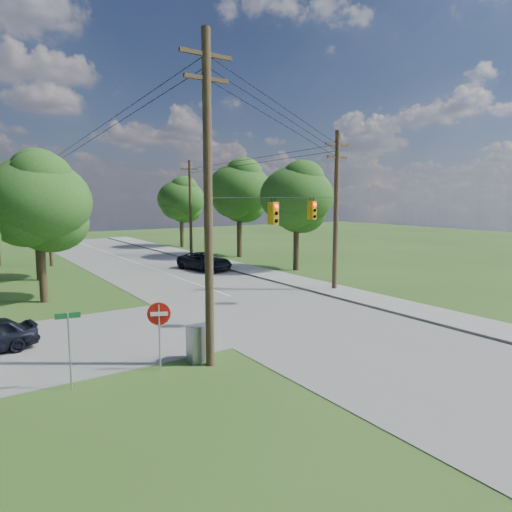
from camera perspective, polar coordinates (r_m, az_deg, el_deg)
ground at (r=19.78m, az=6.91°, el=-11.05°), size 140.00×140.00×0.00m
main_road at (r=24.71m, az=2.85°, el=-7.19°), size 10.00×100.00×0.03m
sidewalk_east at (r=29.10m, az=13.54°, el=-5.06°), size 2.60×100.00×0.12m
pole_sw at (r=16.48m, az=-6.01°, el=7.31°), size 2.00×0.32×12.00m
pole_ne at (r=30.68m, az=9.97°, el=5.87°), size 2.00×0.32×10.50m
pole_north_e at (r=49.01m, az=-8.20°, el=6.06°), size 2.00×0.32×10.00m
pole_north_w at (r=44.79m, az=-24.51°, el=5.34°), size 2.00×0.32×10.00m
power_lines at (r=29.32m, az=-5.70°, el=13.08°), size 13.93×29.62×4.93m
traffic_signals at (r=23.81m, az=4.83°, el=5.60°), size 4.91×3.27×1.05m
tree_w_near at (r=29.49m, az=-25.57°, el=6.08°), size 6.00×6.00×8.40m
tree_w_mid at (r=37.55m, az=-25.90°, el=7.21°), size 6.40×6.40×9.22m
tree_e_near at (r=38.74m, az=5.10°, el=7.42°), size 6.20×6.20×8.81m
tree_e_mid at (r=47.21m, az=-2.12°, el=8.24°), size 6.60×6.60×9.64m
tree_e_far at (r=57.34m, az=-9.34°, el=7.02°), size 5.80×5.80×8.32m
car_main_north at (r=39.20m, az=-6.43°, el=-0.64°), size 3.50×5.71×1.48m
control_cabinet at (r=17.82m, az=-7.21°, el=-10.76°), size 0.81×0.60×1.41m
do_not_enter_sign at (r=16.83m, az=-12.02°, el=-7.98°), size 0.78×0.38×2.52m
street_name_sign at (r=16.12m, az=-22.32°, el=-9.75°), size 0.76×0.17×2.57m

